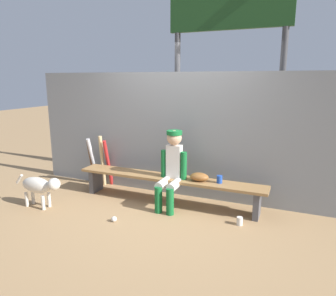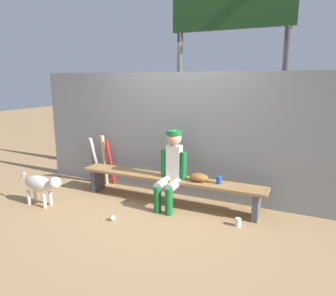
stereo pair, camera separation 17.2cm
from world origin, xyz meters
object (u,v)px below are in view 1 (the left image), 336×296
(player_seated, at_px, (172,167))
(cup_on_ground, at_px, (240,221))
(dog, at_px, (39,186))
(dugout_bench, at_px, (168,182))
(scoreboard, at_px, (232,24))
(baseball_glove, at_px, (199,177))
(bat_aluminum_red, at_px, (108,163))
(bat_wood_natural, at_px, (102,161))
(cup_on_bench, at_px, (219,179))
(bat_aluminum_silver, at_px, (93,161))
(bat_wood_dark, at_px, (92,163))
(baseball, at_px, (114,219))

(player_seated, relative_size, cup_on_ground, 10.44)
(player_seated, height_order, dog, player_seated)
(dugout_bench, bearing_deg, cup_on_ground, -15.58)
(scoreboard, relative_size, dog, 4.62)
(baseball_glove, height_order, bat_aluminum_red, bat_aluminum_red)
(cup_on_ground, distance_m, dog, 2.93)
(dugout_bench, relative_size, bat_wood_natural, 3.26)
(dog, bearing_deg, cup_on_ground, 11.30)
(scoreboard, bearing_deg, dog, -139.96)
(bat_wood_natural, xyz_separation_m, cup_on_bench, (2.19, -0.28, 0.02))
(dugout_bench, distance_m, dog, 1.92)
(cup_on_bench, relative_size, scoreboard, 0.03)
(scoreboard, bearing_deg, dugout_bench, -121.25)
(baseball_glove, distance_m, bat_aluminum_silver, 2.09)
(bat_wood_dark, bearing_deg, bat_aluminum_silver, -5.82)
(dugout_bench, distance_m, bat_aluminum_silver, 1.60)
(bat_wood_dark, relative_size, cup_on_ground, 7.46)
(bat_wood_dark, xyz_separation_m, baseball, (1.19, -1.16, -0.37))
(bat_aluminum_red, distance_m, bat_aluminum_silver, 0.28)
(cup_on_bench, bearing_deg, scoreboard, 97.63)
(scoreboard, bearing_deg, bat_wood_dark, -160.31)
(bat_wood_natural, height_order, bat_wood_dark, bat_wood_natural)
(bat_aluminum_silver, xyz_separation_m, baseball, (1.16, -1.15, -0.40))
(bat_aluminum_red, relative_size, scoreboard, 0.22)
(dugout_bench, height_order, bat_wood_dark, bat_wood_dark)
(dugout_bench, relative_size, dog, 3.53)
(baseball_glove, bearing_deg, bat_aluminum_red, 169.82)
(player_seated, bearing_deg, bat_wood_natural, 164.89)
(baseball, relative_size, dog, 0.09)
(dugout_bench, height_order, player_seated, player_seated)
(bat_aluminum_silver, bearing_deg, bat_wood_natural, 10.92)
(bat_aluminum_red, bearing_deg, player_seated, -17.07)
(dugout_bench, height_order, scoreboard, scoreboard)
(cup_on_ground, relative_size, cup_on_bench, 1.00)
(bat_aluminum_red, height_order, cup_on_bench, bat_aluminum_red)
(bat_aluminum_red, distance_m, scoreboard, 3.12)
(bat_aluminum_red, bearing_deg, baseball, -54.03)
(bat_aluminum_red, xyz_separation_m, bat_wood_natural, (-0.11, -0.02, 0.03))
(cup_on_ground, bearing_deg, bat_aluminum_red, 165.27)
(scoreboard, bearing_deg, player_seated, -115.00)
(baseball_glove, distance_m, bat_wood_dark, 2.12)
(cup_on_bench, bearing_deg, bat_aluminum_red, 171.76)
(dugout_bench, relative_size, player_seated, 2.59)
(baseball, relative_size, scoreboard, 0.02)
(bat_aluminum_red, xyz_separation_m, bat_wood_dark, (-0.31, -0.05, -0.02))
(scoreboard, height_order, dog, scoreboard)
(baseball_glove, height_order, bat_wood_dark, bat_wood_dark)
(dugout_bench, distance_m, player_seated, 0.31)
(baseball_glove, distance_m, scoreboard, 2.51)
(bat_wood_dark, height_order, scoreboard, scoreboard)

